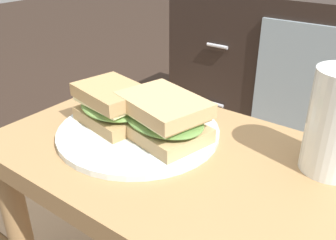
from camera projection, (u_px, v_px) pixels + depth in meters
name	position (u px, v px, depth m)	size (l,w,h in m)	color
side_table	(172.00, 196.00, 0.62)	(0.56, 0.36, 0.46)	#A37A4C
tv_cabinet	(309.00, 75.00, 1.36)	(0.96, 0.46, 0.58)	black
area_rug	(166.00, 210.00, 1.13)	(1.28, 0.87, 0.01)	brown
plate	(139.00, 131.00, 0.62)	(0.27, 0.27, 0.01)	silver
sandwich_front	(114.00, 104.00, 0.62)	(0.14, 0.12, 0.07)	tan
sandwich_back	(163.00, 117.00, 0.58)	(0.17, 0.14, 0.07)	tan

